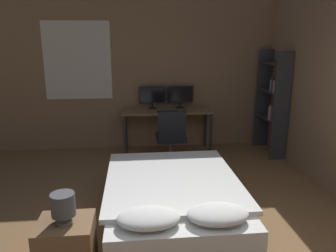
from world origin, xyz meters
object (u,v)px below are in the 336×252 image
at_px(monitor_right, 180,95).
at_px(keyboard, 168,112).
at_px(bedside_lamp, 63,205).
at_px(bookshelf, 274,99).
at_px(desk, 167,115).
at_px(monitor_left, 152,96).
at_px(nightstand, 67,250).
at_px(office_chair, 171,142).
at_px(bed, 173,203).
at_px(computer_mouse, 184,111).

distance_m(monitor_right, keyboard, 0.49).
relative_size(bedside_lamp, keyboard, 0.66).
xyz_separation_m(keyboard, bookshelf, (1.84, -0.16, 0.22)).
bearing_deg(desk, monitor_left, 145.13).
height_order(desk, monitor_right, monitor_right).
bearing_deg(nightstand, office_chair, 65.30).
height_order(bedside_lamp, bookshelf, bookshelf).
height_order(bed, computer_mouse, computer_mouse).
distance_m(monitor_right, office_chair, 1.09).
distance_m(bed, computer_mouse, 2.41).
bearing_deg(monitor_left, bed, -88.54).
bearing_deg(computer_mouse, monitor_right, 94.24).
relative_size(desk, monitor_right, 3.35).
xyz_separation_m(bedside_lamp, keyboard, (1.19, 3.07, 0.09)).
bearing_deg(desk, keyboard, -90.00).
bearing_deg(nightstand, monitor_right, 67.11).
height_order(monitor_left, bookshelf, bookshelf).
bearing_deg(monitor_right, bedside_lamp, -112.89).
height_order(monitor_right, office_chair, monitor_right).
bearing_deg(nightstand, computer_mouse, 64.36).
height_order(bed, monitor_right, monitor_right).
height_order(nightstand, keyboard, keyboard).
distance_m(desk, bookshelf, 1.89).
relative_size(bedside_lamp, monitor_right, 0.53).
relative_size(monitor_left, monitor_right, 1.00).
bearing_deg(monitor_left, bookshelf, -13.77).
xyz_separation_m(keyboard, office_chair, (-0.01, -0.50, -0.40)).
bearing_deg(nightstand, keyboard, 68.83).
bearing_deg(bedside_lamp, monitor_left, 74.80).
xyz_separation_m(bedside_lamp, computer_mouse, (1.47, 3.07, 0.10)).
bearing_deg(computer_mouse, office_chair, -120.19).
xyz_separation_m(nightstand, office_chair, (1.18, 2.57, 0.11)).
relative_size(bedside_lamp, office_chair, 0.27).
distance_m(bed, nightstand, 1.26).
height_order(bedside_lamp, monitor_right, monitor_right).
height_order(monitor_left, keyboard, monitor_left).
distance_m(monitor_left, monitor_right, 0.52).
distance_m(monitor_left, computer_mouse, 0.68).
bearing_deg(office_chair, computer_mouse, 59.81).
relative_size(keyboard, bookshelf, 0.21).
bearing_deg(bed, computer_mouse, 78.36).
distance_m(monitor_left, bookshelf, 2.16).
height_order(nightstand, monitor_right, monitor_right).
height_order(desk, office_chair, office_chair).
bearing_deg(nightstand, bedside_lamp, 0.00).
height_order(bedside_lamp, office_chair, office_chair).
bearing_deg(bookshelf, bedside_lamp, -136.11).
xyz_separation_m(keyboard, computer_mouse, (0.28, 0.00, 0.01)).
bearing_deg(monitor_left, office_chair, -73.67).
bearing_deg(keyboard, monitor_left, 125.92).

